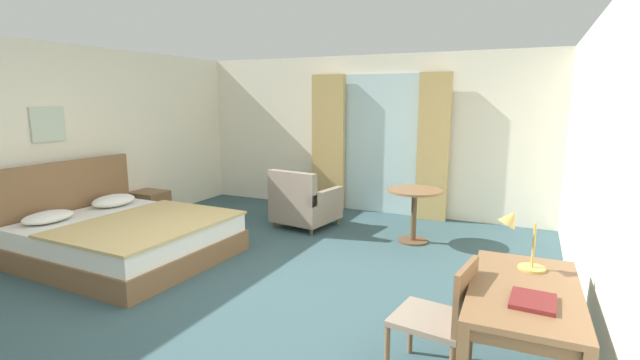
# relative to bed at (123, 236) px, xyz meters

# --- Properties ---
(ground) EXTENTS (6.46, 7.74, 0.10)m
(ground) POSITION_rel_bed_xyz_m (1.75, -0.18, -0.31)
(ground) COLOR #334C51
(wall_back) EXTENTS (6.06, 0.12, 2.52)m
(wall_back) POSITION_rel_bed_xyz_m (1.75, 3.43, 1.00)
(wall_back) COLOR silver
(wall_back) RESTS_ON ground
(wall_left) EXTENTS (0.12, 7.34, 2.52)m
(wall_left) POSITION_rel_bed_xyz_m (-1.21, -0.18, 1.00)
(wall_left) COLOR silver
(wall_left) RESTS_ON ground
(wall_right) EXTENTS (0.12, 7.34, 2.52)m
(wall_right) POSITION_rel_bed_xyz_m (4.72, -0.18, 1.00)
(wall_right) COLOR silver
(wall_right) RESTS_ON ground
(balcony_glass_door) EXTENTS (1.29, 0.02, 2.22)m
(balcony_glass_door) POSITION_rel_bed_xyz_m (2.03, 3.35, 0.85)
(balcony_glass_door) COLOR silver
(balcony_glass_door) RESTS_ON ground
(curtain_panel_left) EXTENTS (0.56, 0.10, 2.23)m
(curtain_panel_left) POSITION_rel_bed_xyz_m (1.16, 3.25, 0.85)
(curtain_panel_left) COLOR tan
(curtain_panel_left) RESTS_ON ground
(curtain_panel_right) EXTENTS (0.47, 0.10, 2.23)m
(curtain_panel_right) POSITION_rel_bed_xyz_m (2.89, 3.25, 0.85)
(curtain_panel_right) COLOR tan
(curtain_panel_right) RESTS_ON ground
(bed) EXTENTS (2.20, 1.91, 1.07)m
(bed) POSITION_rel_bed_xyz_m (0.00, 0.00, 0.00)
(bed) COLOR brown
(bed) RESTS_ON ground
(nightstand) EXTENTS (0.50, 0.42, 0.48)m
(nightstand) POSITION_rel_bed_xyz_m (-0.89, 1.27, -0.02)
(nightstand) COLOR brown
(nightstand) RESTS_ON ground
(writing_desk) EXTENTS (0.65, 1.21, 0.72)m
(writing_desk) POSITION_rel_bed_xyz_m (4.25, -0.76, 0.37)
(writing_desk) COLOR brown
(writing_desk) RESTS_ON ground
(desk_chair) EXTENTS (0.52, 0.51, 0.83)m
(desk_chair) POSITION_rel_bed_xyz_m (3.79, -0.81, 0.20)
(desk_chair) COLOR gray
(desk_chair) RESTS_ON ground
(desk_lamp) EXTENTS (0.32, 0.22, 0.43)m
(desk_lamp) POSITION_rel_bed_xyz_m (4.18, -0.47, 0.72)
(desk_lamp) COLOR tan
(desk_lamp) RESTS_ON writing_desk
(closed_book) EXTENTS (0.25, 0.29, 0.03)m
(closed_book) POSITION_rel_bed_xyz_m (4.30, -0.98, 0.47)
(closed_book) COLOR maroon
(closed_book) RESTS_ON writing_desk
(armchair_by_window) EXTENTS (0.88, 0.90, 0.85)m
(armchair_by_window) POSITION_rel_bed_xyz_m (1.32, 2.04, 0.07)
(armchair_by_window) COLOR gray
(armchair_by_window) RESTS_ON ground
(round_cafe_table) EXTENTS (0.70, 0.70, 0.70)m
(round_cafe_table) POSITION_rel_bed_xyz_m (2.92, 2.03, 0.25)
(round_cafe_table) COLOR brown
(round_cafe_table) RESTS_ON ground
(framed_picture) EXTENTS (0.03, 0.43, 0.42)m
(framed_picture) POSITION_rel_bed_xyz_m (-1.13, -0.00, 1.27)
(framed_picture) COLOR #B7C6B2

